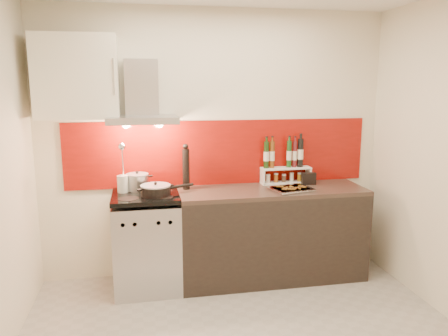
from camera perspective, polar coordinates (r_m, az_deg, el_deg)
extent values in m
cube|color=silver|center=(4.32, -1.13, 3.08)|extent=(3.40, 0.02, 2.60)
cube|color=maroon|center=(4.33, -0.44, 2.03)|extent=(3.00, 0.02, 0.64)
cube|color=#B7B7BA|center=(4.19, -9.99, -9.82)|extent=(0.60, 0.60, 0.84)
cube|color=black|center=(3.95, -9.87, -12.51)|extent=(0.50, 0.02, 0.40)
cube|color=#B7B7BA|center=(3.81, -10.06, -7.13)|extent=(0.56, 0.02, 0.12)
cube|color=#FF190C|center=(3.81, -10.06, -7.16)|extent=(0.10, 0.01, 0.04)
cube|color=black|center=(4.04, -10.22, -3.58)|extent=(0.60, 0.60, 0.04)
cube|color=black|center=(4.36, 6.17, -8.71)|extent=(1.80, 0.60, 0.86)
cube|color=#33231F|center=(4.23, 6.29, -2.96)|extent=(1.80, 0.60, 0.04)
cube|color=#B7B7BA|center=(3.98, -10.57, 6.27)|extent=(0.62, 0.50, 0.06)
cube|color=#B7B7BA|center=(4.11, -10.73, 10.32)|extent=(0.30, 0.18, 0.50)
sphere|color=#FFD18C|center=(3.98, -12.72, 5.61)|extent=(0.07, 0.07, 0.07)
sphere|color=#FFD18C|center=(3.98, -8.38, 5.77)|extent=(0.07, 0.07, 0.07)
cube|color=white|center=(4.07, -18.67, 11.21)|extent=(0.70, 0.35, 0.72)
cylinder|color=#B7B7BA|center=(4.17, -11.24, -1.87)|extent=(0.21, 0.21, 0.14)
cylinder|color=#99999E|center=(4.15, -11.28, -0.83)|extent=(0.21, 0.21, 0.01)
sphere|color=black|center=(4.15, -11.29, -0.58)|extent=(0.03, 0.03, 0.03)
cylinder|color=black|center=(3.95, -8.91, -2.95)|extent=(0.26, 0.26, 0.08)
cylinder|color=#99999E|center=(3.94, -8.93, -2.28)|extent=(0.27, 0.27, 0.01)
sphere|color=black|center=(3.94, -8.94, -1.99)|extent=(0.03, 0.03, 0.03)
cylinder|color=black|center=(4.06, -5.63, -2.36)|extent=(0.24, 0.13, 0.03)
cylinder|color=silver|center=(4.11, -13.09, -2.11)|extent=(0.10, 0.10, 0.17)
cylinder|color=silver|center=(4.07, -13.09, 0.87)|extent=(0.01, 0.08, 0.31)
sphere|color=silver|center=(3.98, -13.21, 2.75)|extent=(0.07, 0.07, 0.07)
cylinder|color=black|center=(4.15, -4.99, -0.16)|extent=(0.07, 0.07, 0.39)
sphere|color=black|center=(4.12, -5.04, 2.81)|extent=(0.05, 0.05, 0.05)
cube|color=white|center=(4.46, 8.03, -1.89)|extent=(0.51, 0.14, 0.01)
cube|color=white|center=(4.38, 5.04, -1.13)|extent=(0.02, 0.14, 0.14)
cube|color=white|center=(4.53, 10.97, -0.87)|extent=(0.01, 0.14, 0.14)
cube|color=white|center=(4.43, 8.09, -0.01)|extent=(0.51, 0.14, 0.02)
cylinder|color=black|center=(4.35, 5.55, 1.72)|extent=(0.05, 0.05, 0.27)
cylinder|color=#643411|center=(4.36, 6.29, 1.75)|extent=(0.05, 0.05, 0.27)
cylinder|color=#163D17|center=(4.42, 8.50, 1.81)|extent=(0.05, 0.05, 0.27)
cylinder|color=#57171C|center=(4.44, 9.21, 1.79)|extent=(0.04, 0.04, 0.26)
cylinder|color=black|center=(4.46, 9.94, 1.97)|extent=(0.06, 0.06, 0.29)
cylinder|color=beige|center=(4.40, 5.78, -1.45)|extent=(0.04, 0.04, 0.07)
cylinder|color=#934C18|center=(4.42, 6.81, -1.36)|extent=(0.04, 0.04, 0.08)
cylinder|color=#473123|center=(4.45, 7.82, -1.39)|extent=(0.04, 0.04, 0.07)
cylinder|color=silver|center=(4.47, 8.83, -1.26)|extent=(0.04, 0.04, 0.08)
cylinder|color=#A7751B|center=(4.50, 9.82, -1.24)|extent=(0.04, 0.04, 0.08)
cube|color=black|center=(4.44, 11.00, -1.36)|extent=(0.14, 0.07, 0.12)
cube|color=silver|center=(4.18, 8.75, -2.78)|extent=(0.41, 0.35, 0.01)
cube|color=silver|center=(4.17, 8.76, -2.64)|extent=(0.44, 0.37, 0.01)
cube|color=red|center=(4.17, 8.76, -2.64)|extent=(0.36, 0.30, 0.01)
cube|color=brown|center=(4.09, 7.89, -2.74)|extent=(0.05, 0.04, 0.01)
cube|color=brown|center=(4.21, 10.37, -2.45)|extent=(0.05, 0.03, 0.01)
cube|color=brown|center=(4.20, 7.46, -2.39)|extent=(0.05, 0.04, 0.01)
cube|color=brown|center=(4.15, 8.07, -2.55)|extent=(0.05, 0.03, 0.01)
cube|color=brown|center=(4.12, 8.55, -2.69)|extent=(0.03, 0.05, 0.01)
cube|color=brown|center=(4.20, 8.81, -2.43)|extent=(0.03, 0.05, 0.01)
cube|color=brown|center=(4.13, 9.11, -2.66)|extent=(0.02, 0.05, 0.01)
cube|color=brown|center=(4.17, 8.80, -2.52)|extent=(0.05, 0.04, 0.01)
cube|color=brown|center=(4.15, 9.87, -2.61)|extent=(0.02, 0.05, 0.01)
cube|color=brown|center=(4.12, 8.28, -2.67)|extent=(0.02, 0.05, 0.01)
cube|color=brown|center=(4.24, 10.01, -2.33)|extent=(0.05, 0.03, 0.01)
cube|color=brown|center=(4.16, 9.74, -2.57)|extent=(0.02, 0.05, 0.01)
cube|color=brown|center=(4.19, 7.19, -2.40)|extent=(0.05, 0.01, 0.01)
cube|color=brown|center=(4.15, 9.19, -2.61)|extent=(0.05, 0.03, 0.01)
cube|color=brown|center=(4.11, 8.69, -2.72)|extent=(0.02, 0.05, 0.01)
cube|color=brown|center=(4.10, 9.08, -2.75)|extent=(0.05, 0.03, 0.01)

